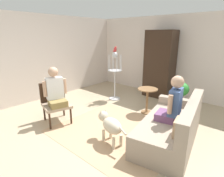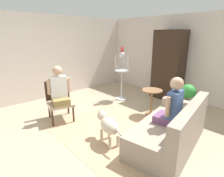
% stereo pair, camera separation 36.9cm
% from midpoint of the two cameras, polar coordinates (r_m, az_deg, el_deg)
% --- Properties ---
extents(ground_plane, '(7.56, 7.56, 0.00)m').
position_cam_midpoint_polar(ground_plane, '(4.11, 2.12, -12.90)').
color(ground_plane, tan).
extents(back_wall, '(6.65, 0.12, 2.63)m').
position_cam_midpoint_polar(back_wall, '(6.31, 23.74, 8.83)').
color(back_wall, silver).
rests_on(back_wall, ground).
extents(left_wall, '(0.12, 6.90, 2.63)m').
position_cam_midpoint_polar(left_wall, '(6.32, -16.04, 9.59)').
color(left_wall, silver).
rests_on(left_wall, ground).
extents(area_rug, '(2.54, 2.19, 0.01)m').
position_cam_midpoint_polar(area_rug, '(4.04, 4.34, -13.44)').
color(area_rug, tan).
rests_on(area_rug, ground).
extents(couch, '(1.24, 2.04, 0.89)m').
position_cam_midpoint_polar(couch, '(3.69, 21.09, -12.30)').
color(couch, gray).
rests_on(couch, ground).
extents(armchair, '(0.78, 0.74, 0.93)m').
position_cam_midpoint_polar(armchair, '(4.60, -14.23, -2.79)').
color(armchair, '#382316').
rests_on(armchair, ground).
extents(person_on_couch, '(0.48, 0.54, 0.88)m').
position_cam_midpoint_polar(person_on_couch, '(3.47, 21.38, -4.89)').
color(person_on_couch, '#724671').
extents(person_on_armchair, '(0.52, 0.52, 0.88)m').
position_cam_midpoint_polar(person_on_armchair, '(4.37, -14.05, 0.10)').
color(person_on_armchair, olive).
extents(round_end_table, '(0.51, 0.51, 0.68)m').
position_cam_midpoint_polar(round_end_table, '(4.80, 14.57, -2.95)').
color(round_end_table, olive).
rests_on(round_end_table, ground).
extents(dog, '(0.80, 0.39, 0.59)m').
position_cam_midpoint_polar(dog, '(3.51, 1.85, -11.38)').
color(dog, beige).
rests_on(dog, ground).
extents(bird_cage_stand, '(0.43, 0.43, 1.52)m').
position_cam_midpoint_polar(bird_cage_stand, '(5.70, 4.89, 4.60)').
color(bird_cage_stand, silver).
rests_on(bird_cage_stand, ground).
extents(parrot, '(0.17, 0.10, 0.17)m').
position_cam_midpoint_polar(parrot, '(5.58, 5.16, 12.18)').
color(parrot, red).
rests_on(parrot, bird_cage_stand).
extents(potted_plant, '(0.40, 0.40, 0.82)m').
position_cam_midpoint_polar(potted_plant, '(5.08, 24.59, -2.05)').
color(potted_plant, '#4C5156').
rests_on(potted_plant, ground).
extents(armoire_cabinet, '(0.90, 0.56, 2.16)m').
position_cam_midpoint_polar(armoire_cabinet, '(6.12, 19.04, 6.89)').
color(armoire_cabinet, black).
rests_on(armoire_cabinet, ground).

